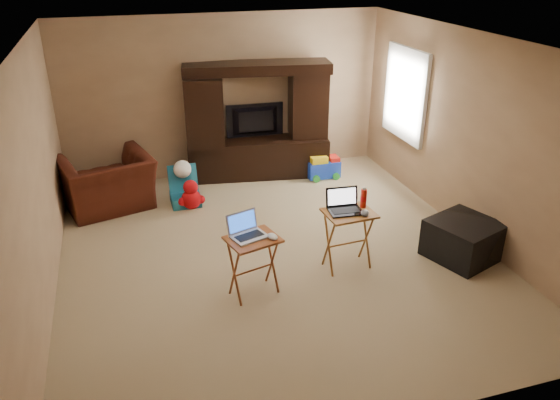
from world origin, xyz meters
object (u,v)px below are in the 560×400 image
object	(u,v)px
water_bottle	(363,198)
laptop_right	(346,202)
entertainment_center	(258,121)
mouse_right	(365,213)
plush_toy	(191,194)
laptop_left	(249,227)
push_toy	(323,166)
tray_table_left	(254,266)
television	(256,122)
ottoman	(463,240)
tray_table_right	(348,240)
mouse_left	(273,237)
child_rocker	(185,186)
recliner	(108,183)

from	to	relation	value
water_bottle	laptop_right	bearing A→B (deg)	-165.96
entertainment_center	mouse_right	xyz separation A→B (m)	(0.40, -3.10, -0.17)
plush_toy	laptop_left	distance (m)	2.33
push_toy	tray_table_left	world-z (taller)	tray_table_left
mouse_right	water_bottle	size ratio (longest dim) A/B	0.66
television	ottoman	bearing A→B (deg)	119.20
tray_table_right	laptop_left	size ratio (longest dim) A/B	2.00
mouse_left	child_rocker	bearing A→B (deg)	103.05
tray_table_left	recliner	bearing A→B (deg)	103.47
television	laptop_right	size ratio (longest dim) A/B	2.49
mouse_right	television	bearing A→B (deg)	97.05
laptop_right	plush_toy	bearing A→B (deg)	129.95
television	child_rocker	bearing A→B (deg)	35.94
recliner	child_rocker	distance (m)	1.06
plush_toy	water_bottle	bearing A→B (deg)	-49.52
recliner	push_toy	size ratio (longest dim) A/B	2.24
tray_table_right	water_bottle	distance (m)	0.51
tray_table_right	mouse_right	distance (m)	0.42
recliner	child_rocker	bearing A→B (deg)	154.41
push_toy	tray_table_right	size ratio (longest dim) A/B	0.74
television	tray_table_left	bearing A→B (deg)	77.03
ottoman	tray_table_right	xyz separation A→B (m)	(-1.40, 0.20, 0.12)
recliner	water_bottle	world-z (taller)	water_bottle
mouse_left	water_bottle	xyz separation A→B (m)	(1.17, 0.36, 0.11)
push_toy	tray_table_right	distance (m)	2.67
child_rocker	plush_toy	world-z (taller)	child_rocker
mouse_left	ottoman	bearing A→B (deg)	1.90
ottoman	tray_table_right	bearing A→B (deg)	172.00
television	water_bottle	bearing A→B (deg)	101.05
mouse_left	laptop_right	bearing A→B (deg)	17.64
plush_toy	water_bottle	xyz separation A→B (m)	(1.69, -1.98, 0.59)
ottoman	plush_toy	bearing A→B (deg)	142.05
plush_toy	tray_table_left	distance (m)	2.29
mouse_right	mouse_left	bearing A→B (deg)	-171.94
plush_toy	laptop_left	world-z (taller)	laptop_left
television	tray_table_right	xyz separation A→B (m)	(0.27, -3.09, -0.52)
ottoman	child_rocker	bearing A→B (deg)	140.62
laptop_left	water_bottle	xyz separation A→B (m)	(1.39, 0.26, 0.02)
child_rocker	ottoman	xyz separation A→B (m)	(2.96, -2.43, -0.04)
laptop_right	water_bottle	xyz separation A→B (m)	(0.24, 0.06, -0.01)
laptop_left	water_bottle	bearing A→B (deg)	-7.87
push_toy	laptop_right	bearing A→B (deg)	-105.10
ottoman	tray_table_left	world-z (taller)	tray_table_left
recliner	ottoman	distance (m)	4.78
push_toy	water_bottle	distance (m)	2.62
laptop_left	mouse_right	world-z (taller)	laptop_left
child_rocker	tray_table_right	size ratio (longest dim) A/B	0.78
plush_toy	water_bottle	world-z (taller)	water_bottle
water_bottle	television	bearing A→B (deg)	98.82
laptop_right	entertainment_center	bearing A→B (deg)	98.92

